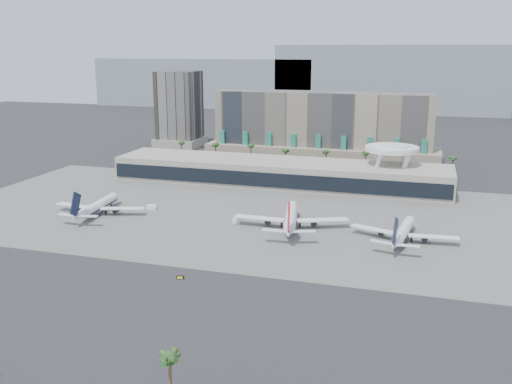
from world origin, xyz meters
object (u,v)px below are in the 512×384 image
(airliner_left, at_px, (98,206))
(service_vehicle_b, at_px, (237,221))
(taxiway_sign, at_px, (180,277))
(service_vehicle_a, at_px, (151,207))
(airliner_centre, at_px, (291,218))
(airliner_right, at_px, (403,232))

(airliner_left, xyz_separation_m, service_vehicle_b, (59.77, 4.85, -2.74))
(airliner_left, bearing_deg, taxiway_sign, -45.56)
(service_vehicle_a, distance_m, service_vehicle_b, 42.41)
(service_vehicle_a, height_order, service_vehicle_b, service_vehicle_a)
(airliner_left, distance_m, airliner_centre, 81.98)
(airliner_centre, height_order, airliner_right, airliner_centre)
(airliner_centre, height_order, taxiway_sign, airliner_centre)
(taxiway_sign, bearing_deg, service_vehicle_b, 78.62)
(airliner_centre, relative_size, taxiway_sign, 19.60)
(airliner_centre, distance_m, taxiway_sign, 62.19)
(airliner_centre, relative_size, service_vehicle_a, 11.33)
(airliner_right, xyz_separation_m, service_vehicle_a, (-106.02, 11.60, -2.51))
(airliner_centre, bearing_deg, airliner_right, -15.77)
(airliner_left, xyz_separation_m, airliner_centre, (81.82, 5.08, 0.46))
(service_vehicle_a, bearing_deg, taxiway_sign, -70.84)
(service_vehicle_a, distance_m, taxiway_sign, 79.37)
(airliner_left, bearing_deg, service_vehicle_b, 0.20)
(taxiway_sign, bearing_deg, airliner_centre, 57.82)
(airliner_left, bearing_deg, airliner_right, -3.76)
(service_vehicle_a, bearing_deg, airliner_centre, -20.94)
(airliner_centre, relative_size, service_vehicle_b, 14.08)
(airliner_right, xyz_separation_m, taxiway_sign, (-62.88, -55.01, -2.98))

